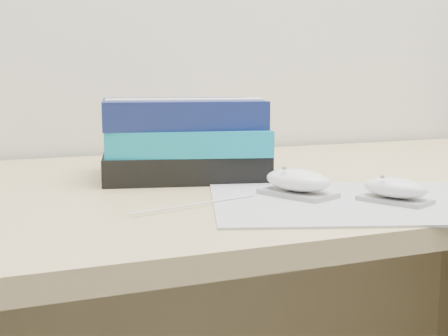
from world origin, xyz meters
name	(u,v)px	position (x,y,z in m)	size (l,w,h in m)	color
desk	(236,297)	(0.00, 1.64, 0.50)	(1.60, 0.80, 0.73)	tan
mousepad	(349,202)	(0.04, 1.34, 0.73)	(0.37, 0.29, 0.00)	gray
mouse_rear	(298,182)	(-0.01, 1.39, 0.75)	(0.10, 0.12, 0.04)	#A3A3A6
mouse_front	(395,190)	(0.09, 1.30, 0.75)	(0.08, 0.11, 0.04)	#969698
usb_cable	(195,204)	(-0.17, 1.39, 0.73)	(0.00, 0.00, 0.20)	silver
book_stack	(184,139)	(-0.10, 1.64, 0.80)	(0.32, 0.28, 0.13)	black
pouch	(149,142)	(-0.14, 1.71, 0.78)	(0.15, 0.12, 0.11)	black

